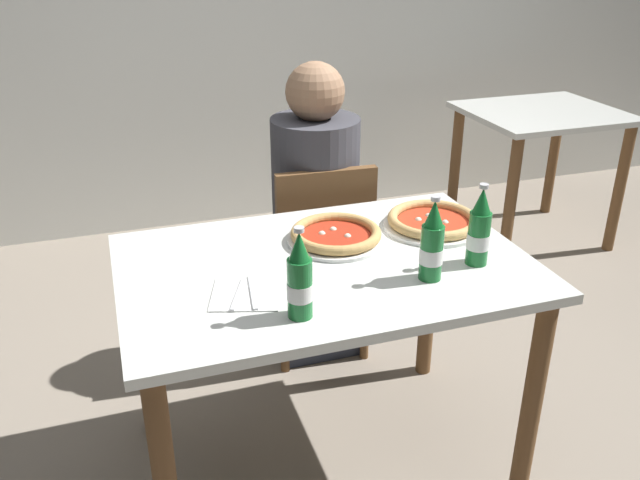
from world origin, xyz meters
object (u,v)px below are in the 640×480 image
pizza_margherita_near (433,221)px  beer_bottle_center (300,280)px  napkin_with_cutlery (246,294)px  beer_bottle_left (432,245)px  dining_table_background (539,139)px  pizza_marinara_far (336,235)px  chair_behind_table (319,249)px  diner_seated (316,221)px  dining_table_main (325,296)px  beer_bottle_right (479,231)px

pizza_margherita_near → beer_bottle_center: bearing=-145.8°
napkin_with_cutlery → beer_bottle_left: bearing=-8.0°
dining_table_background → pizza_marinara_far: size_ratio=2.59×
beer_bottle_center → napkin_with_cutlery: bearing=126.0°
chair_behind_table → dining_table_background: 1.68m
diner_seated → pizza_margherita_near: bearing=-66.4°
dining_table_background → beer_bottle_center: beer_bottle_center is taller
pizza_margherita_near → beer_bottle_left: bearing=-118.6°
pizza_marinara_far → napkin_with_cutlery: pizza_marinara_far is taller
beer_bottle_center → napkin_with_cutlery: beer_bottle_center is taller
chair_behind_table → pizza_margherita_near: 0.61m
chair_behind_table → napkin_with_cutlery: 0.89m
dining_table_main → diner_seated: size_ratio=0.99×
dining_table_background → beer_bottle_left: 2.11m
pizza_marinara_far → napkin_with_cutlery: size_ratio=1.37×
pizza_margherita_near → beer_bottle_center: size_ratio=1.32×
pizza_margherita_near → beer_bottle_right: 0.28m
diner_seated → pizza_margherita_near: size_ratio=3.70×
chair_behind_table → diner_seated: 0.11m
pizza_margherita_near → napkin_with_cutlery: 0.72m
napkin_with_cutlery → dining_table_main: bearing=23.2°
chair_behind_table → beer_bottle_center: size_ratio=3.44×
pizza_margherita_near → beer_bottle_right: (0.00, -0.27, 0.08)m
dining_table_background → beer_bottle_center: 2.45m
dining_table_background → pizza_marinara_far: 2.02m
beer_bottle_left → beer_bottle_center: (-0.40, -0.08, 0.00)m
beer_bottle_left → beer_bottle_right: bearing=13.3°
napkin_with_cutlery → dining_table_background: bearing=36.3°
beer_bottle_left → beer_bottle_center: 0.41m
diner_seated → pizza_marinara_far: size_ratio=3.91×
diner_seated → napkin_with_cutlery: size_ratio=5.37×
dining_table_background → pizza_marinara_far: pizza_marinara_far is taller
napkin_with_cutlery → diner_seated: bearing=59.9°
dining_table_main → beer_bottle_left: 0.38m
dining_table_main → chair_behind_table: bearing=73.5°
dining_table_main → pizza_margherita_near: 0.46m
dining_table_background → dining_table_main: bearing=-141.9°
pizza_margherita_near → beer_bottle_left: (-0.17, -0.31, 0.08)m
beer_bottle_right → beer_bottle_left: bearing=-166.7°
diner_seated → pizza_marinara_far: 0.58m
dining_table_background → beer_bottle_right: beer_bottle_right is taller
dining_table_main → pizza_marinara_far: bearing=58.3°
beer_bottle_center → dining_table_main: bearing=59.1°
dining_table_main → beer_bottle_center: 0.38m
napkin_with_cutlery → chair_behind_table: bearing=58.4°
diner_seated → beer_bottle_right: diner_seated is taller
chair_behind_table → beer_bottle_center: beer_bottle_center is taller
diner_seated → pizza_margherita_near: (0.23, -0.53, 0.19)m
diner_seated → beer_bottle_left: (0.06, -0.84, 0.27)m
dining_table_background → beer_bottle_center: bearing=-139.4°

